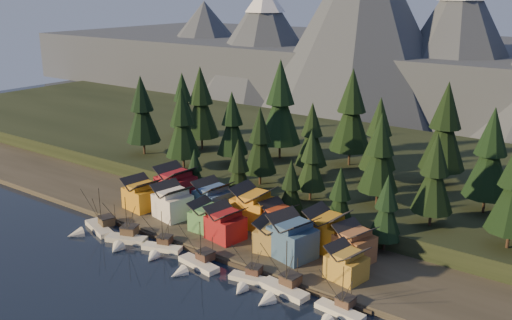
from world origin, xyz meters
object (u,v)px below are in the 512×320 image
Objects in this scene: boat_1 at (124,234)px; house_front_1 at (173,200)px; boat_3 at (194,260)px; house_front_0 at (141,193)px; house_back_1 at (213,197)px; house_back_0 at (176,183)px; boat_4 at (248,275)px; boat_2 at (160,244)px; boat_5 at (280,285)px; boat_0 at (94,223)px; boat_6 at (337,307)px.

boat_1 is 1.25× the size of house_front_1.
boat_3 is 1.26× the size of house_front_0.
house_back_1 is at bearing 31.16° from house_front_0.
house_front_0 is at bearing -106.96° from house_back_0.
boat_3 is 13.97m from boat_4.
boat_2 is 34.24m from boat_5.
boat_0 is 1.00× the size of boat_5.
house_front_1 is at bearing 72.18° from boat_0.
boat_1 reaches higher than boat_4.
boat_2 is 0.85× the size of boat_5.
boat_0 is at bearing -171.14° from boat_3.
house_front_0 is 10.37m from house_back_0.
boat_0 is 1.32× the size of house_front_0.
house_back_1 is at bearing 131.37° from boat_4.
house_front_1 is (12.19, 16.60, 3.94)m from boat_0.
boat_1 is (11.73, -0.15, 0.17)m from boat_0.
boat_0 is 1.04× the size of boat_3.
house_back_1 is at bearing 160.96° from boat_6.
house_back_1 is at bearing 77.54° from boat_2.
house_front_0 reaches higher than boat_2.
boat_5 is 43.05m from house_back_1.
boat_6 is 54.79m from house_back_1.
boat_3 is 1.20× the size of house_front_1.
boat_5 is at bearing -7.12° from house_front_1.
house_front_1 is 1.07× the size of house_back_1.
boat_2 is 0.96× the size of boat_6.
boat_1 is 36.68m from boat_4.
boat_4 is at bearing -18.11° from boat_1.
boat_1 reaches higher than boat_6.
boat_3 is (34.48, 0.31, -0.15)m from boat_0.
boat_5 reaches higher than boat_0.
house_front_0 is at bearing -149.00° from house_back_1.
boat_6 is (47.39, 0.23, -0.01)m from boat_2.
boat_6 is 1.19× the size of house_back_1.
house_front_0 reaches higher than boat_6.
boat_1 is 1.13× the size of boat_6.
boat_3 is at bearing -16.87° from house_front_0.
boat_5 reaches higher than boat_2.
house_back_0 is at bearing 75.73° from house_front_0.
house_front_0 is at bearing 173.38° from boat_6.
house_front_0 is at bearing 152.65° from boat_4.
house_front_1 reaches higher than boat_6.
boat_5 is at bearing 12.87° from boat_3.
boat_4 is at bearing -17.76° from boat_2.
house_back_1 is (19.76, 24.22, 4.11)m from boat_0.
boat_5 is 46.73m from house_front_1.
house_front_0 is 0.94× the size of house_back_0.
house_back_0 is (-17.54, 24.07, 4.93)m from boat_2.
house_back_1 is (-28.58, 22.17, 4.52)m from boat_4.
boat_6 is 59.40m from house_front_1.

